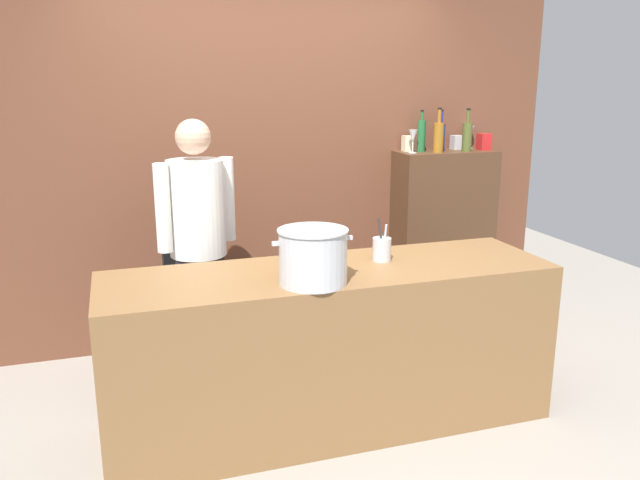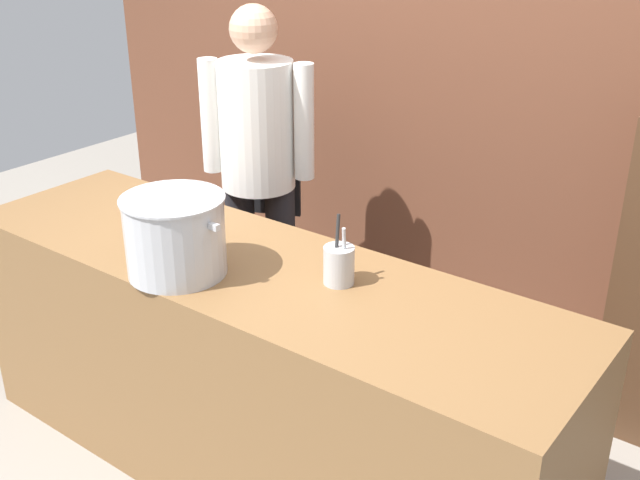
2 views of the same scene
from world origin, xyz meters
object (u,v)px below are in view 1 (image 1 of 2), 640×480
at_px(stockpot_large, 313,257).
at_px(wine_bottle_amber, 439,136).
at_px(chef, 197,235).
at_px(utensil_crock, 382,249).
at_px(wine_bottle_olive, 467,136).
at_px(wine_bottle_green, 421,135).
at_px(wine_glass_short, 413,137).
at_px(spice_tin_silver, 456,142).
at_px(spice_tin_cream, 408,143).
at_px(spice_tin_red, 484,142).
at_px(wine_bottle_cobalt, 441,136).
at_px(wine_glass_tall, 470,133).

height_order(stockpot_large, wine_bottle_amber, wine_bottle_amber).
bearing_deg(chef, stockpot_large, 92.32).
bearing_deg(utensil_crock, wine_bottle_olive, 43.02).
height_order(wine_bottle_green, wine_glass_short, wine_bottle_green).
relative_size(wine_glass_short, spice_tin_silver, 1.59).
distance_m(wine_bottle_green, wine_bottle_olive, 0.34).
xyz_separation_m(wine_bottle_green, spice_tin_cream, (-0.08, 0.06, -0.06)).
height_order(stockpot_large, wine_glass_short, wine_glass_short).
xyz_separation_m(spice_tin_silver, spice_tin_red, (0.18, -0.10, 0.01)).
distance_m(stockpot_large, wine_bottle_green, 1.96).
height_order(stockpot_large, wine_bottle_cobalt, wine_bottle_cobalt).
bearing_deg(wine_bottle_olive, spice_tin_silver, 88.76).
xyz_separation_m(wine_bottle_olive, spice_tin_silver, (0.00, 0.15, -0.06)).
bearing_deg(chef, wine_bottle_green, 172.21).
height_order(wine_bottle_cobalt, spice_tin_cream, wine_bottle_cobalt).
height_order(chef, spice_tin_silver, chef).
distance_m(wine_bottle_amber, spice_tin_cream, 0.24).
distance_m(stockpot_large, spice_tin_silver, 2.22).
bearing_deg(utensil_crock, spice_tin_cream, 59.17).
relative_size(chef, wine_glass_tall, 9.44).
distance_m(utensil_crock, wine_bottle_olive, 1.63).
xyz_separation_m(wine_bottle_cobalt, wine_glass_tall, (0.29, 0.08, 0.01)).
bearing_deg(stockpot_large, wine_glass_tall, 40.64).
height_order(wine_bottle_cobalt, wine_bottle_olive, wine_bottle_olive).
xyz_separation_m(wine_bottle_cobalt, spice_tin_cream, (-0.24, 0.06, -0.05)).
bearing_deg(wine_bottle_green, chef, -164.53).
distance_m(wine_glass_short, spice_tin_cream, 0.13).
xyz_separation_m(utensil_crock, spice_tin_red, (1.31, 1.11, 0.45)).
height_order(wine_bottle_olive, spice_tin_red, wine_bottle_olive).
relative_size(utensil_crock, spice_tin_cream, 2.08).
bearing_deg(wine_glass_short, wine_bottle_olive, -4.43).
relative_size(chef, wine_glass_short, 9.85).
relative_size(wine_bottle_cobalt, spice_tin_red, 2.47).
relative_size(wine_bottle_cobalt, spice_tin_silver, 2.89).
distance_m(wine_bottle_green, spice_tin_cream, 0.12).
height_order(wine_bottle_green, spice_tin_red, wine_bottle_green).
distance_m(stockpot_large, wine_bottle_cobalt, 2.07).
bearing_deg(chef, wine_bottle_cobalt, 171.01).
xyz_separation_m(chef, wine_bottle_cobalt, (1.89, 0.48, 0.50)).
distance_m(utensil_crock, wine_glass_short, 1.39).
distance_m(spice_tin_red, spice_tin_cream, 0.60).
bearing_deg(spice_tin_cream, spice_tin_red, -9.28).
distance_m(wine_glass_tall, wine_glass_short, 0.56).
bearing_deg(spice_tin_cream, stockpot_large, -129.27).
relative_size(stockpot_large, spice_tin_silver, 3.85).
bearing_deg(wine_bottle_green, spice_tin_silver, 11.58).
xyz_separation_m(wine_glass_tall, spice_tin_cream, (-0.53, -0.02, -0.07)).
bearing_deg(spice_tin_cream, wine_bottle_amber, -38.00).
bearing_deg(wine_glass_tall, spice_tin_red, -62.47).
height_order(stockpot_large, spice_tin_red, spice_tin_red).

